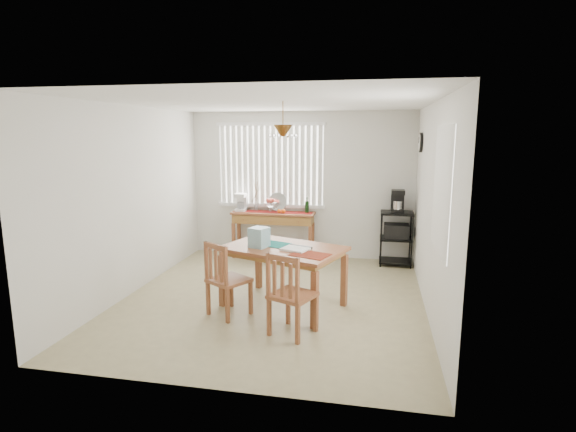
% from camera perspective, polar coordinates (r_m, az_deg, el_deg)
% --- Properties ---
extents(ground, '(4.00, 4.50, 0.01)m').
position_cam_1_polar(ground, '(6.22, -1.91, -10.48)').
color(ground, tan).
extents(room_shell, '(4.20, 4.70, 2.70)m').
position_cam_1_polar(room_shell, '(5.85, -1.95, 5.29)').
color(room_shell, silver).
rests_on(room_shell, ground).
extents(sideboard, '(1.48, 0.42, 0.83)m').
position_cam_1_polar(sideboard, '(8.04, -1.83, -0.97)').
color(sideboard, brown).
rests_on(sideboard, ground).
extents(sideboard_items, '(1.41, 0.35, 0.64)m').
position_cam_1_polar(sideboard_items, '(8.06, -3.61, 1.49)').
color(sideboard_items, maroon).
rests_on(sideboard_items, sideboard).
extents(wire_cart, '(0.54, 0.43, 0.92)m').
position_cam_1_polar(wire_cart, '(7.82, 13.58, -2.14)').
color(wire_cart, black).
rests_on(wire_cart, ground).
extents(cart_items, '(0.22, 0.26, 0.38)m').
position_cam_1_polar(cart_items, '(7.74, 13.74, 1.78)').
color(cart_items, black).
rests_on(cart_items, wire_cart).
extents(dining_table, '(1.71, 1.39, 0.79)m').
position_cam_1_polar(dining_table, '(5.76, -0.61, -4.83)').
color(dining_table, brown).
rests_on(dining_table, ground).
extents(table_items, '(1.09, 0.88, 0.25)m').
position_cam_1_polar(table_items, '(5.69, -2.52, -3.12)').
color(table_items, '#126A64').
rests_on(table_items, dining_table).
extents(chair_left, '(0.59, 0.59, 0.94)m').
position_cam_1_polar(chair_left, '(5.58, -7.84, -8.02)').
color(chair_left, brown).
rests_on(chair_left, ground).
extents(chair_right, '(0.58, 0.58, 0.95)m').
position_cam_1_polar(chair_right, '(5.01, 0.32, -10.01)').
color(chair_right, brown).
rests_on(chair_right, ground).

